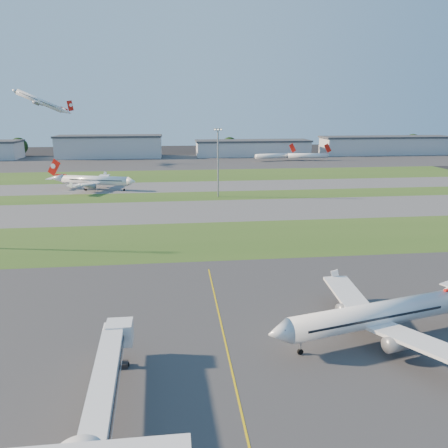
{
  "coord_description": "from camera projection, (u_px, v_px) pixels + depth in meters",
  "views": [
    {
      "loc": [
        -1.7,
        -56.28,
        32.88
      ],
      "look_at": [
        9.51,
        40.72,
        7.0
      ],
      "focal_mm": 35.0,
      "sensor_mm": 36.0,
      "label": 1
    }
  ],
  "objects": [
    {
      "name": "jet_bridge",
      "position": [
        103.0,
        392.0,
        45.92
      ],
      "size": [
        4.2,
        26.9,
        6.2
      ],
      "color": "silver",
      "rests_on": "ground"
    },
    {
      "name": "hangar_far_east",
      "position": [
        386.0,
        145.0,
        323.02
      ],
      "size": [
        96.9,
        23.0,
        13.2
      ],
      "color": "#ABAEB4",
      "rests_on": "ground"
    },
    {
      "name": "grass_strip_b",
      "position": [
        179.0,
        197.0,
        168.28
      ],
      "size": [
        300.0,
        18.0,
        0.01
      ],
      "primitive_type": "cube",
      "color": "#30521B",
      "rests_on": "ground"
    },
    {
      "name": "airliner_departing",
      "position": [
        40.0,
        101.0,
        260.05
      ],
      "size": [
        32.98,
        27.92,
        10.29
      ],
      "rotation": [
        0.0,
        0.0,
        0.07
      ],
      "color": "white"
    },
    {
      "name": "grass_strip_c",
      "position": [
        177.0,
        176.0,
        221.1
      ],
      "size": [
        300.0,
        40.0,
        0.01
      ],
      "primitive_type": "cube",
      "color": "#30521B",
      "rests_on": "ground"
    },
    {
      "name": "apron_far",
      "position": [
        176.0,
        162.0,
        278.71
      ],
      "size": [
        400.0,
        80.0,
        0.01
      ],
      "primitive_type": "cube",
      "color": "#333335",
      "rests_on": "ground"
    },
    {
      "name": "light_mast_centre",
      "position": [
        218.0,
        158.0,
        164.23
      ],
      "size": [
        3.2,
        0.7,
        25.8
      ],
      "color": "gray",
      "rests_on": "ground"
    },
    {
      "name": "tree_mid_east",
      "position": [
        229.0,
        145.0,
        323.66
      ],
      "size": [
        11.55,
        11.55,
        12.6
      ],
      "color": "black",
      "rests_on": "ground"
    },
    {
      "name": "tree_east",
      "position": [
        328.0,
        145.0,
        330.23
      ],
      "size": [
        10.45,
        10.45,
        11.4
      ],
      "color": "black",
      "rests_on": "ground"
    },
    {
      "name": "ground",
      "position": [
        191.0,
        345.0,
        62.66
      ],
      "size": [
        700.0,
        700.0,
        0.0
      ],
      "primitive_type": "plane",
      "color": "black",
      "rests_on": "ground"
    },
    {
      "name": "tree_west",
      "position": [
        19.0,
        146.0,
        307.89
      ],
      "size": [
        12.1,
        12.1,
        13.2
      ],
      "color": "black",
      "rests_on": "ground"
    },
    {
      "name": "tree_far_east",
      "position": [
        413.0,
        142.0,
        341.5
      ],
      "size": [
        12.65,
        12.65,
        13.8
      ],
      "color": "black",
      "rests_on": "ground"
    },
    {
      "name": "grass_strip_a",
      "position": [
        182.0,
        240.0,
        112.59
      ],
      "size": [
        300.0,
        34.0,
        0.01
      ],
      "primitive_type": "cube",
      "color": "#30521B",
      "rests_on": "ground"
    },
    {
      "name": "airliner_parked",
      "position": [
        377.0,
        315.0,
        63.38
      ],
      "size": [
        34.47,
        28.91,
        10.92
      ],
      "rotation": [
        0.0,
        0.0,
        0.23
      ],
      "color": "white",
      "rests_on": "ground"
    },
    {
      "name": "mini_jet_far",
      "position": [
        308.0,
        156.0,
        283.84
      ],
      "size": [
        28.64,
        4.34,
        9.48
      ],
      "rotation": [
        0.0,
        0.0,
        -0.04
      ],
      "color": "white",
      "rests_on": "ground"
    },
    {
      "name": "hangar_west",
      "position": [
        110.0,
        146.0,
        300.57
      ],
      "size": [
        71.4,
        23.0,
        15.2
      ],
      "color": "#ABAEB4",
      "rests_on": "ground"
    },
    {
      "name": "airliner_taxiing",
      "position": [
        95.0,
        181.0,
        181.23
      ],
      "size": [
        34.88,
        29.39,
        11.23
      ],
      "rotation": [
        0.0,
        0.0,
        2.84
      ],
      "color": "white",
      "rests_on": "ground"
    },
    {
      "name": "tree_mid_west",
      "position": [
        148.0,
        147.0,
        314.37
      ],
      "size": [
        9.9,
        9.9,
        10.8
      ],
      "color": "black",
      "rests_on": "ground"
    },
    {
      "name": "taxiway_b",
      "position": [
        178.0,
        187.0,
        189.41
      ],
      "size": [
        300.0,
        26.0,
        0.01
      ],
      "primitive_type": "cube",
      "color": "#515154",
      "rests_on": "ground"
    },
    {
      "name": "taxiway_a",
      "position": [
        180.0,
        211.0,
        144.28
      ],
      "size": [
        300.0,
        32.0,
        0.01
      ],
      "primitive_type": "cube",
      "color": "#515154",
      "rests_on": "ground"
    },
    {
      "name": "yellow_line",
      "position": [
        225.0,
        343.0,
        63.21
      ],
      "size": [
        0.25,
        60.0,
        0.02
      ],
      "primitive_type": "cube",
      "color": "gold",
      "rests_on": "ground"
    },
    {
      "name": "hangar_east",
      "position": [
        253.0,
        148.0,
        312.18
      ],
      "size": [
        81.6,
        23.0,
        11.2
      ],
      "color": "#ABAEB4",
      "rests_on": "ground"
    },
    {
      "name": "apron_near",
      "position": [
        191.0,
        345.0,
        62.66
      ],
      "size": [
        300.0,
        70.0,
        0.01
      ],
      "primitive_type": "cube",
      "color": "#333335",
      "rests_on": "ground"
    },
    {
      "name": "mini_jet_near",
      "position": [
        274.0,
        156.0,
        282.36
      ],
      "size": [
        28.32,
        8.56,
        9.48
      ],
      "rotation": [
        0.0,
        0.0,
        0.21
      ],
      "color": "white",
      "rests_on": "ground"
    }
  ]
}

